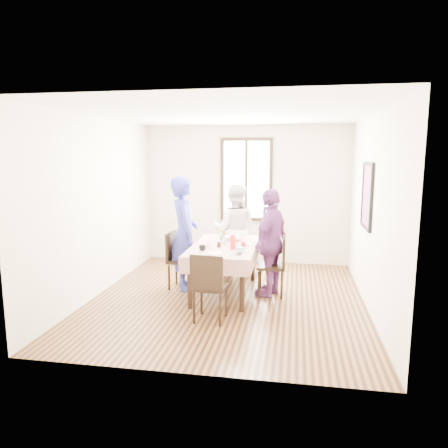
{
  "coord_description": "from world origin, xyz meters",
  "views": [
    {
      "loc": [
        0.96,
        -5.96,
        2.13
      ],
      "look_at": [
        -0.09,
        0.18,
        1.1
      ],
      "focal_mm": 33.62,
      "sensor_mm": 36.0,
      "label": 1
    }
  ],
  "objects": [
    {
      "name": "ground",
      "position": [
        0.0,
        0.0,
        0.0
      ],
      "size": [
        4.5,
        4.5,
        0.0
      ],
      "primitive_type": "plane",
      "color": "black",
      "rests_on": "ground"
    },
    {
      "name": "back_wall",
      "position": [
        0.0,
        2.25,
        1.35
      ],
      "size": [
        4.0,
        0.0,
        4.0
      ],
      "primitive_type": "plane",
      "rotation": [
        1.57,
        0.0,
        0.0
      ],
      "color": "beige",
      "rests_on": "ground"
    },
    {
      "name": "right_wall",
      "position": [
        2.0,
        0.0,
        1.35
      ],
      "size": [
        0.0,
        4.5,
        4.5
      ],
      "primitive_type": "plane",
      "rotation": [
        1.57,
        0.0,
        -1.57
      ],
      "color": "beige",
      "rests_on": "ground"
    },
    {
      "name": "window_frame",
      "position": [
        0.0,
        2.23,
        1.65
      ],
      "size": [
        1.02,
        0.06,
        1.62
      ],
      "primitive_type": "cube",
      "color": "black",
      "rests_on": "back_wall"
    },
    {
      "name": "window_pane",
      "position": [
        0.0,
        2.24,
        1.65
      ],
      "size": [
        0.9,
        0.02,
        1.5
      ],
      "primitive_type": "cube",
      "color": "white",
      "rests_on": "back_wall"
    },
    {
      "name": "art_poster",
      "position": [
        1.98,
        0.3,
        1.55
      ],
      "size": [
        0.04,
        0.76,
        0.96
      ],
      "primitive_type": "cube",
      "color": "red",
      "rests_on": "right_wall"
    },
    {
      "name": "dining_table",
      "position": [
        -0.09,
        0.23,
        0.38
      ],
      "size": [
        0.85,
        1.59,
        0.75
      ],
      "primitive_type": "cube",
      "color": "black",
      "rests_on": "ground"
    },
    {
      "name": "tablecloth",
      "position": [
        -0.09,
        0.23,
        0.76
      ],
      "size": [
        0.97,
        1.71,
        0.01
      ],
      "primitive_type": "cube",
      "color": "#5B0801",
      "rests_on": "dining_table"
    },
    {
      "name": "chair_left",
      "position": [
        -0.8,
        0.37,
        0.46
      ],
      "size": [
        0.45,
        0.45,
        0.91
      ],
      "primitive_type": "cube",
      "rotation": [
        0.0,
        0.0,
        -1.64
      ],
      "color": "black",
      "rests_on": "ground"
    },
    {
      "name": "chair_right",
      "position": [
        0.62,
        0.28,
        0.46
      ],
      "size": [
        0.43,
        0.43,
        0.91
      ],
      "primitive_type": "cube",
      "rotation": [
        0.0,
        0.0,
        1.59
      ],
      "color": "black",
      "rests_on": "ground"
    },
    {
      "name": "chair_far",
      "position": [
        -0.09,
        1.32,
        0.46
      ],
      "size": [
        0.48,
        0.48,
        0.91
      ],
      "primitive_type": "cube",
      "rotation": [
        0.0,
        0.0,
        3.31
      ],
      "color": "black",
      "rests_on": "ground"
    },
    {
      "name": "chair_near",
      "position": [
        -0.09,
        -0.87,
        0.46
      ],
      "size": [
        0.45,
        0.45,
        0.91
      ],
      "primitive_type": "cube",
      "rotation": [
        0.0,
        0.0,
        -0.06
      ],
      "color": "black",
      "rests_on": "ground"
    },
    {
      "name": "person_left",
      "position": [
        -0.78,
        0.37,
        0.9
      ],
      "size": [
        0.66,
        0.77,
        1.8
      ],
      "primitive_type": "imported",
      "rotation": [
        0.0,
        0.0,
        1.98
      ],
      "color": "#323698",
      "rests_on": "ground"
    },
    {
      "name": "person_far",
      "position": [
        -0.09,
        1.3,
        0.82
      ],
      "size": [
        0.82,
        0.65,
        1.63
      ],
      "primitive_type": "imported",
      "rotation": [
        0.0,
        0.0,
        3.18
      ],
      "color": "silver",
      "rests_on": "ground"
    },
    {
      "name": "person_right",
      "position": [
        0.6,
        0.28,
        0.82
      ],
      "size": [
        0.72,
        1.04,
        1.64
      ],
      "primitive_type": "imported",
      "rotation": [
        0.0,
        0.0,
        -1.94
      ],
      "color": "#6F3572",
      "rests_on": "ground"
    },
    {
      "name": "mug_black",
      "position": [
        -0.35,
        -0.19,
        0.8
      ],
      "size": [
        0.11,
        0.11,
        0.08
      ],
      "primitive_type": "imported",
      "rotation": [
        0.0,
        0.0,
        -0.08
      ],
      "color": "black",
      "rests_on": "tablecloth"
    },
    {
      "name": "mug_flag",
      "position": [
        0.21,
        0.13,
        0.8
      ],
      "size": [
        0.12,
        0.12,
        0.08
      ],
      "primitive_type": "imported",
      "rotation": [
        0.0,
        0.0,
        0.55
      ],
      "color": "red",
      "rests_on": "tablecloth"
    },
    {
      "name": "mug_green",
      "position": [
        -0.19,
        0.6,
        0.8
      ],
      "size": [
        0.13,
        0.13,
        0.07
      ],
      "primitive_type": "imported",
      "rotation": [
        0.0,
        0.0,
        -0.57
      ],
      "color": "#0C7226",
      "rests_on": "tablecloth"
    },
    {
      "name": "serving_bowl",
      "position": [
        -0.0,
        0.61,
        0.79
      ],
      "size": [
        0.26,
        0.26,
        0.06
      ],
      "primitive_type": "imported",
      "rotation": [
        0.0,
        0.0,
        0.04
      ],
      "color": "white",
      "rests_on": "tablecloth"
    },
    {
      "name": "juice_carton",
      "position": [
        0.08,
        -0.04,
        0.87
      ],
      "size": [
        0.07,
        0.07,
        0.22
      ],
      "primitive_type": "cube",
      "color": "red",
      "rests_on": "tablecloth"
    },
    {
      "name": "butter_tub",
      "position": [
        0.2,
        -0.19,
        0.79
      ],
      "size": [
        0.11,
        0.11,
        0.06
      ],
      "primitive_type": "cylinder",
      "color": "white",
      "rests_on": "tablecloth"
    },
    {
      "name": "jam_jar",
      "position": [
        -0.15,
        0.08,
        0.8
      ],
      "size": [
        0.06,
        0.06,
        0.08
      ],
      "primitive_type": "cylinder",
      "color": "black",
      "rests_on": "tablecloth"
    },
    {
      "name": "drinking_glass",
      "position": [
        -0.3,
        0.01,
        0.81
      ],
      "size": [
        0.06,
        0.06,
        0.09
      ],
      "primitive_type": "cylinder",
      "color": "silver",
      "rests_on": "tablecloth"
    },
    {
      "name": "smartphone",
      "position": [
        0.21,
        -0.33,
        0.77
      ],
      "size": [
        0.07,
        0.13,
        0.01
      ],
      "primitive_type": "cube",
      "color": "black",
      "rests_on": "tablecloth"
    },
    {
      "name": "flower_vase",
      "position": [
        -0.11,
        0.26,
        0.83
      ],
      "size": [
        0.06,
        0.06,
        0.13
      ],
      "primitive_type": "cylinder",
      "color": "silver",
      "rests_on": "tablecloth"
    },
    {
      "name": "plate_right",
      "position": [
        0.21,
        0.34,
        0.77
      ],
      "size": [
        0.2,
        0.2,
        0.01
      ],
      "primitive_type": "cylinder",
      "color": "white",
      "rests_on": "tablecloth"
    },
    {
      "name": "plate_far",
      "position": [
        -0.12,
        0.86,
        0.77
      ],
      "size": [
        0.2,
        0.2,
        0.01
      ],
      "primitive_type": "cylinder",
      "color": "white",
      "rests_on": "tablecloth"
    },
    {
      "name": "plate_near",
      "position": [
        -0.13,
        -0.34,
        0.77
      ],
      "size": [
        0.2,
        0.2,
        0.01
      ],
      "primitive_type": "cylinder",
      "color": "white",
      "rests_on": "tablecloth"
    },
    {
      "name": "butter_lid",
      "position": [
        0.2,
        -0.19,
        0.83
      ],
      "size": [
        0.12,
        0.12,
        0.01
      ],
      "primitive_type": "cylinder",
      "color": "blue",
      "rests_on": "butter_tub"
    },
    {
      "name": "flower_bunch",
      "position": [
        -0.11,
        0.26,
        0.94
      ],
      "size": [
        0.09,
        0.09,
        0.1
      ],
      "primitive_type": null,
      "color": "yellow",
      "rests_on": "flower_vase"
    }
  ]
}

